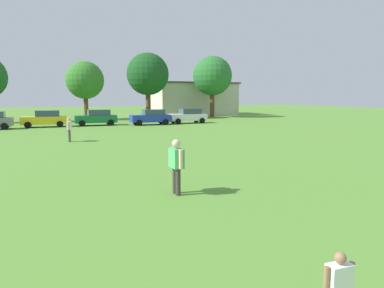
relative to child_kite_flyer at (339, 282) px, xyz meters
name	(u,v)px	position (x,y,z in m)	size (l,w,h in m)	color
ground_plane	(81,135)	(-1.51, 25.48, -0.62)	(160.00, 160.00, 0.00)	#568C33
child_kite_flyer	(339,282)	(0.00, 0.00, 0.00)	(0.50, 0.21, 1.05)	#4C4C51
adult_bystander	(176,162)	(0.07, 6.84, 0.43)	(0.36, 0.84, 1.77)	#3F3833
bystander_near_trees	(69,127)	(-2.50, 21.73, 0.36)	(0.37, 0.78, 1.65)	#4C4C51
parked_car_yellow_1	(45,119)	(-4.26, 34.73, 0.24)	(4.30, 2.02, 1.68)	yellow
parked_car_green_2	(97,117)	(0.81, 34.86, 0.24)	(4.30, 2.02, 1.68)	#196B38
parked_car_blue_3	(151,117)	(6.45, 33.53, 0.24)	(4.30, 2.02, 1.68)	#1E38AD
parked_car_white_4	(188,116)	(10.98, 34.10, 0.24)	(4.30, 2.02, 1.68)	white
tree_center	(85,80)	(0.60, 44.37, 4.51)	(4.88, 4.88, 7.60)	brown
tree_right	(148,74)	(8.91, 44.11, 5.46)	(5.78, 5.78, 9.01)	brown
tree_far_right	(212,76)	(18.44, 43.53, 5.40)	(5.73, 5.73, 8.92)	brown
house_left	(192,99)	(18.29, 51.27, 2.05)	(13.49, 9.23, 5.33)	beige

